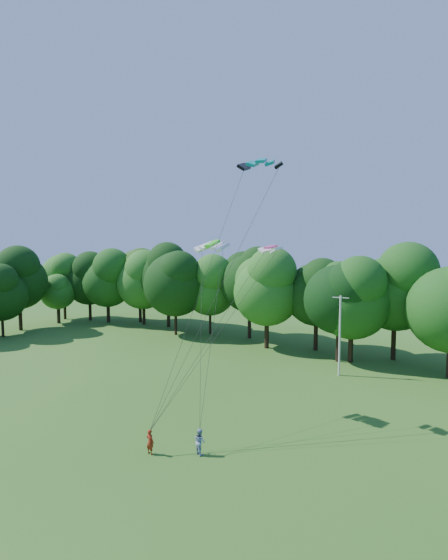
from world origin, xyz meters
The scene contains 9 objects.
ground centered at (0.00, 0.00, 0.00)m, with size 160.00×160.00×0.00m, color #2C5918.
utility_pole centered at (3.84, 28.66, 4.02)m, with size 1.56×0.28×7.79m.
kite_flyer_left centered at (-0.55, 6.84, 0.77)m, with size 0.56×0.37×1.54m, color maroon.
kite_flyer_right centered at (1.98, 8.50, 0.79)m, with size 0.77×0.60×1.59m, color #91A2CA.
kite_teal centered at (1.83, 16.31, 18.77)m, with size 3.47×2.34×0.60m.
kite_green centered at (-1.61, 15.03, 12.78)m, with size 2.93×1.68×0.60m.
kite_pink centered at (2.81, 16.00, 12.55)m, with size 1.97×1.40×0.28m.
tree_back_west centered at (-32.50, 38.89, 8.24)m, with size 9.07×9.07×13.20m.
tree_back_center centered at (2.07, 33.38, 7.46)m, with size 8.21×8.21×11.94m.
Camera 1 is at (17.27, -12.06, 12.87)m, focal length 28.00 mm.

